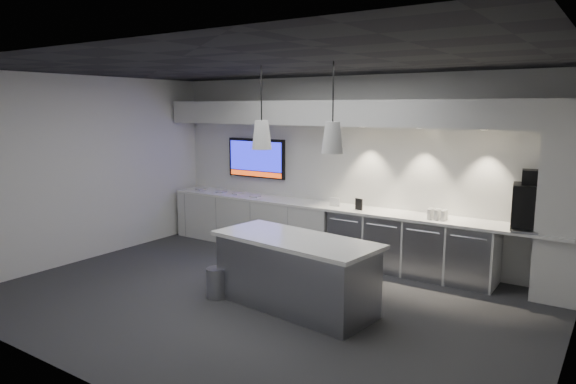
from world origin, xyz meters
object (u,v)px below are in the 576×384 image
Objects in this scene: coffee_machine at (530,205)px; wall_tv at (256,158)px; island at (295,272)px; bin at (217,283)px.

wall_tv is at bearing 167.69° from coffee_machine.
wall_tv is 3.56m from island.
bin is 0.51× the size of coffee_machine.
island is at bearing -44.53° from wall_tv.
island is (2.41, -2.37, -1.11)m from wall_tv.
island is at bearing 15.77° from bin.
coffee_machine is (2.31, 2.12, 0.77)m from island.
wall_tv is 1.59× the size of coffee_machine.
coffee_machine reaches higher than island.
coffee_machine is at bearing 49.23° from island.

